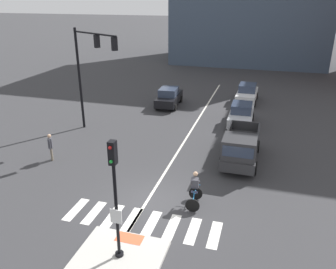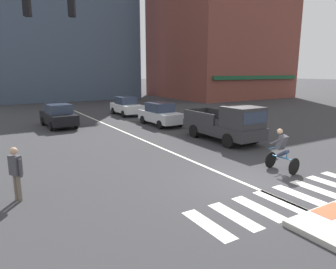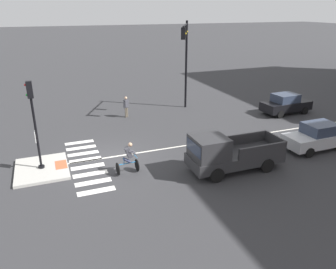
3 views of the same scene
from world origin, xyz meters
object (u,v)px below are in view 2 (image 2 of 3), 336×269
traffic_light_mast (2,46)px  car_white_eastbound_distant (126,106)px  car_silver_eastbound_far (161,114)px  pedestrian_at_curb_left (16,170)px  car_black_westbound_distant (58,116)px  pickup_truck_charcoal_eastbound_mid (228,125)px  cyclist (282,149)px

traffic_light_mast → car_white_eastbound_distant: (9.98, 10.64, -4.10)m
car_silver_eastbound_far → car_white_eastbound_distant: same height
pedestrian_at_curb_left → car_black_westbound_distant: bearing=73.3°
pedestrian_at_curb_left → car_silver_eastbound_far: bearing=42.1°
car_silver_eastbound_far → pedestrian_at_curb_left: (-10.27, -9.30, 0.17)m
pickup_truck_charcoal_eastbound_mid → pedestrian_at_curb_left: size_ratio=3.06×
cyclist → pedestrian_at_curb_left: size_ratio=1.01×
car_black_westbound_distant → car_white_eastbound_distant: 7.27m
car_silver_eastbound_far → pedestrian_at_curb_left: 13.86m
traffic_light_mast → pickup_truck_charcoal_eastbound_mid: size_ratio=1.40×
car_black_westbound_distant → car_white_eastbound_distant: (6.55, 3.16, 0.00)m
traffic_light_mast → pedestrian_at_curb_left: (-0.27, -4.88, -3.92)m
traffic_light_mast → cyclist: bearing=-38.6°
car_silver_eastbound_far → car_white_eastbound_distant: 6.23m
car_silver_eastbound_far → pickup_truck_charcoal_eastbound_mid: bearing=-85.3°
cyclist → car_black_westbound_distant: bearing=110.5°
car_silver_eastbound_far → car_black_westbound_distant: 7.25m
traffic_light_mast → car_black_westbound_distant: 9.20m
traffic_light_mast → car_white_eastbound_distant: size_ratio=1.73×
traffic_light_mast → cyclist: size_ratio=4.26×
pickup_truck_charcoal_eastbound_mid → cyclist: (-1.64, -4.92, -0.11)m
pickup_truck_charcoal_eastbound_mid → traffic_light_mast: bearing=168.3°
car_white_eastbound_distant → cyclist: (-1.08, -17.75, 0.06)m
car_white_eastbound_distant → pickup_truck_charcoal_eastbound_mid: 12.84m
cyclist → car_silver_eastbound_far: bearing=84.5°
traffic_light_mast → car_white_eastbound_distant: 15.16m
car_silver_eastbound_far → pickup_truck_charcoal_eastbound_mid: size_ratio=0.81×
car_silver_eastbound_far → pedestrian_at_curb_left: pedestrian_at_curb_left is taller
pedestrian_at_curb_left → traffic_light_mast: bearing=86.9°
traffic_light_mast → car_white_eastbound_distant: bearing=46.8°
car_black_westbound_distant → pedestrian_at_curb_left: size_ratio=2.51×
car_white_eastbound_distant → pedestrian_at_curb_left: (-10.25, -15.52, 0.17)m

